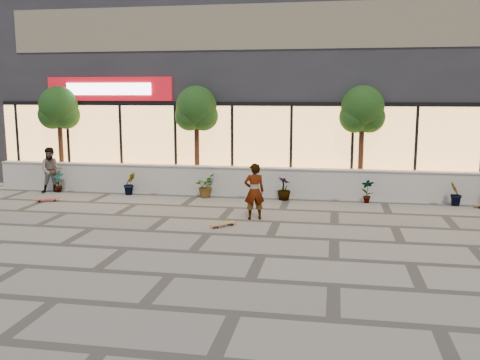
% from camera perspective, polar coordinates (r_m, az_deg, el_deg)
% --- Properties ---
extents(ground, '(80.00, 80.00, 0.00)m').
position_cam_1_polar(ground, '(12.27, 2.28, -8.05)').
color(ground, gray).
rests_on(ground, ground).
extents(planter_wall, '(22.00, 0.42, 1.04)m').
position_cam_1_polar(planter_wall, '(18.94, 5.18, -0.27)').
color(planter_wall, silver).
rests_on(planter_wall, ground).
extents(retail_building, '(24.00, 9.17, 8.50)m').
position_cam_1_polar(retail_building, '(24.15, 6.45, 10.64)').
color(retail_building, '#27272C').
rests_on(retail_building, ground).
extents(shrub_a, '(0.43, 0.29, 0.81)m').
position_cam_1_polar(shrub_a, '(20.93, -18.83, -0.14)').
color(shrub_a, '#123913').
rests_on(shrub_a, ground).
extents(shrub_b, '(0.57, 0.57, 0.81)m').
position_cam_1_polar(shrub_b, '(19.74, -11.69, -0.38)').
color(shrub_b, '#123913').
rests_on(shrub_b, ground).
extents(shrub_c, '(0.68, 0.77, 0.81)m').
position_cam_1_polar(shrub_c, '(18.89, -3.77, -0.64)').
color(shrub_c, '#123913').
rests_on(shrub_c, ground).
extents(shrub_d, '(0.64, 0.64, 0.81)m').
position_cam_1_polar(shrub_d, '(18.43, 4.72, -0.90)').
color(shrub_d, '#123913').
rests_on(shrub_d, ground).
extents(shrub_e, '(0.46, 0.35, 0.81)m').
position_cam_1_polar(shrub_e, '(18.39, 13.44, -1.15)').
color(shrub_e, '#123913').
rests_on(shrub_e, ground).
extents(shrub_f, '(0.55, 0.57, 0.81)m').
position_cam_1_polar(shrub_f, '(18.77, 22.00, -1.37)').
color(shrub_f, '#123913').
rests_on(shrub_f, ground).
extents(tree_west, '(1.60, 1.50, 3.92)m').
position_cam_1_polar(tree_west, '(22.03, -18.76, 7.06)').
color(tree_west, '#3F2316').
rests_on(tree_west, ground).
extents(tree_midwest, '(1.60, 1.50, 3.92)m').
position_cam_1_polar(tree_midwest, '(19.98, -4.67, 7.34)').
color(tree_midwest, '#3F2316').
rests_on(tree_midwest, ground).
extents(tree_mideast, '(1.60, 1.50, 3.92)m').
position_cam_1_polar(tree_mideast, '(19.34, 12.92, 7.07)').
color(tree_mideast, '#3F2316').
rests_on(tree_mideast, ground).
extents(skater_center, '(0.70, 0.57, 1.65)m').
position_cam_1_polar(skater_center, '(15.52, 1.53, -1.22)').
color(skater_center, white).
rests_on(skater_center, ground).
extents(skater_left, '(1.02, 0.94, 1.68)m').
position_cam_1_polar(skater_left, '(20.82, -19.47, 0.99)').
color(skater_left, tan).
rests_on(skater_left, ground).
extents(skateboard_center, '(0.70, 0.75, 0.10)m').
position_cam_1_polar(skateboard_center, '(14.80, -1.81, -4.69)').
color(skateboard_center, olive).
rests_on(skateboard_center, ground).
extents(skateboard_left, '(0.82, 0.51, 0.10)m').
position_cam_1_polar(skateboard_left, '(19.29, -19.89, -1.95)').
color(skateboard_left, red).
rests_on(skateboard_left, ground).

